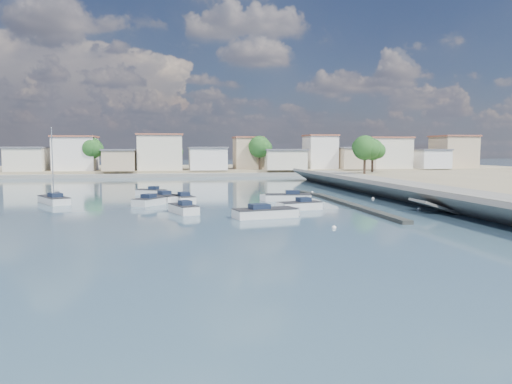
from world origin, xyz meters
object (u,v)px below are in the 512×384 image
(motorboat_d, at_px, (298,206))
(motorboat_h, at_px, (268,213))
(motorboat_b, at_px, (153,201))
(motorboat_f, at_px, (150,193))
(sailboat, at_px, (53,200))
(motorboat_g, at_px, (167,199))
(motorboat_e, at_px, (182,199))
(motorboat_a, at_px, (183,209))
(motorboat_c, at_px, (285,198))

(motorboat_d, relative_size, motorboat_h, 0.77)
(motorboat_d, height_order, motorboat_h, same)
(motorboat_h, bearing_deg, motorboat_b, 131.34)
(motorboat_f, bearing_deg, sailboat, -142.70)
(motorboat_g, xyz_separation_m, sailboat, (-13.10, 0.48, 0.03))
(motorboat_f, relative_size, motorboat_h, 0.65)
(motorboat_e, xyz_separation_m, motorboat_h, (7.61, -14.48, 0.00))
(motorboat_e, relative_size, motorboat_g, 0.97)
(motorboat_d, xyz_separation_m, motorboat_e, (-11.71, 9.45, 0.00))
(motorboat_g, height_order, motorboat_h, same)
(motorboat_a, bearing_deg, sailboat, 142.89)
(sailboat, bearing_deg, motorboat_c, -3.66)
(motorboat_f, distance_m, motorboat_h, 26.61)
(motorboat_b, relative_size, motorboat_e, 0.95)
(motorboat_c, distance_m, sailboat, 27.39)
(motorboat_f, bearing_deg, motorboat_d, -49.84)
(motorboat_a, height_order, motorboat_b, same)
(motorboat_e, bearing_deg, motorboat_c, -2.34)
(motorboat_d, distance_m, sailboat, 28.64)
(motorboat_c, bearing_deg, motorboat_b, -174.63)
(motorboat_c, distance_m, motorboat_f, 19.37)
(motorboat_g, height_order, sailboat, sailboat)
(motorboat_f, bearing_deg, motorboat_g, -74.30)
(motorboat_g, bearing_deg, motorboat_b, -120.31)
(motorboat_b, distance_m, motorboat_c, 15.92)
(motorboat_b, xyz_separation_m, motorboat_f, (-0.81, 11.38, 0.00))
(motorboat_e, xyz_separation_m, sailboat, (-14.86, 1.24, 0.03))
(motorboat_c, height_order, sailboat, sailboat)
(motorboat_d, distance_m, motorboat_g, 16.91)
(motorboat_d, bearing_deg, motorboat_e, 141.09)
(motorboat_b, height_order, motorboat_g, same)
(motorboat_g, distance_m, motorboat_h, 17.89)
(motorboat_d, xyz_separation_m, motorboat_f, (-15.89, 18.83, 0.00))
(motorboat_b, height_order, motorboat_c, same)
(motorboat_g, bearing_deg, motorboat_h, -58.44)
(motorboat_h, bearing_deg, motorboat_f, 116.29)
(motorboat_f, bearing_deg, motorboat_c, -30.70)
(motorboat_b, relative_size, motorboat_c, 0.80)
(motorboat_b, distance_m, motorboat_f, 11.40)
(motorboat_c, distance_m, motorboat_e, 12.48)
(motorboat_d, bearing_deg, motorboat_g, 142.81)
(motorboat_d, relative_size, sailboat, 0.57)
(motorboat_b, relative_size, motorboat_g, 0.92)
(motorboat_g, distance_m, sailboat, 13.11)
(motorboat_g, relative_size, motorboat_h, 0.83)
(motorboat_b, distance_m, motorboat_d, 16.83)
(motorboat_a, height_order, motorboat_c, same)
(motorboat_c, xyz_separation_m, motorboat_d, (-0.76, -8.95, -0.00))
(motorboat_f, distance_m, motorboat_g, 8.95)
(motorboat_c, distance_m, motorboat_h, 14.79)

